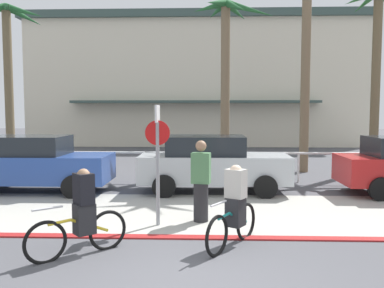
{
  "coord_description": "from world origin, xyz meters",
  "views": [
    {
      "loc": [
        0.27,
        -5.62,
        2.45
      ],
      "look_at": [
        -0.17,
        6.0,
        1.51
      ],
      "focal_mm": 38.97,
      "sensor_mm": 36.0,
      "label": 1
    }
  ],
  "objects_px": {
    "pedestrian_1": "(201,184)",
    "stop_sign_bike_lane": "(158,147)",
    "palm_tree_2": "(8,48)",
    "cyclist_yellow_0": "(82,214)",
    "palm_tree_3": "(227,47)",
    "car_silver_2": "(212,163)",
    "car_blue_1": "(34,163)",
    "cyclist_teal_1": "(234,208)",
    "palm_tree_5": "(378,34)"
  },
  "relations": [
    {
      "from": "stop_sign_bike_lane",
      "to": "cyclist_teal_1",
      "type": "height_order",
      "value": "stop_sign_bike_lane"
    },
    {
      "from": "car_blue_1",
      "to": "pedestrian_1",
      "type": "relative_size",
      "value": 2.45
    },
    {
      "from": "palm_tree_3",
      "to": "cyclist_yellow_0",
      "type": "relative_size",
      "value": 4.54
    },
    {
      "from": "stop_sign_bike_lane",
      "to": "palm_tree_2",
      "type": "relative_size",
      "value": 0.37
    },
    {
      "from": "stop_sign_bike_lane",
      "to": "car_blue_1",
      "type": "xyz_separation_m",
      "value": [
        -4.13,
        3.52,
        -0.81
      ]
    },
    {
      "from": "palm_tree_2",
      "to": "palm_tree_3",
      "type": "height_order",
      "value": "palm_tree_2"
    },
    {
      "from": "stop_sign_bike_lane",
      "to": "pedestrian_1",
      "type": "xyz_separation_m",
      "value": [
        0.9,
        0.33,
        -0.84
      ]
    },
    {
      "from": "palm_tree_3",
      "to": "palm_tree_5",
      "type": "height_order",
      "value": "palm_tree_5"
    },
    {
      "from": "stop_sign_bike_lane",
      "to": "cyclist_teal_1",
      "type": "relative_size",
      "value": 1.62
    },
    {
      "from": "car_silver_2",
      "to": "cyclist_teal_1",
      "type": "relative_size",
      "value": 2.78
    },
    {
      "from": "pedestrian_1",
      "to": "palm_tree_3",
      "type": "bearing_deg",
      "value": 83.32
    },
    {
      "from": "car_blue_1",
      "to": "cyclist_teal_1",
      "type": "relative_size",
      "value": 2.78
    },
    {
      "from": "palm_tree_2",
      "to": "pedestrian_1",
      "type": "relative_size",
      "value": 3.85
    },
    {
      "from": "car_silver_2",
      "to": "cyclist_teal_1",
      "type": "xyz_separation_m",
      "value": [
        0.35,
        -4.93,
        -0.18
      ]
    },
    {
      "from": "palm_tree_3",
      "to": "car_blue_1",
      "type": "bearing_deg",
      "value": -142.07
    },
    {
      "from": "palm_tree_3",
      "to": "car_blue_1",
      "type": "xyz_separation_m",
      "value": [
        -5.95,
        -4.64,
        -4.09
      ]
    },
    {
      "from": "palm_tree_2",
      "to": "car_silver_2",
      "type": "relative_size",
      "value": 1.57
    },
    {
      "from": "cyclist_yellow_0",
      "to": "cyclist_teal_1",
      "type": "bearing_deg",
      "value": 12.52
    },
    {
      "from": "palm_tree_5",
      "to": "car_blue_1",
      "type": "bearing_deg",
      "value": -156.56
    },
    {
      "from": "pedestrian_1",
      "to": "stop_sign_bike_lane",
      "type": "bearing_deg",
      "value": -159.8
    },
    {
      "from": "car_silver_2",
      "to": "cyclist_teal_1",
      "type": "height_order",
      "value": "car_silver_2"
    },
    {
      "from": "palm_tree_2",
      "to": "car_blue_1",
      "type": "height_order",
      "value": "palm_tree_2"
    },
    {
      "from": "cyclist_yellow_0",
      "to": "cyclist_teal_1",
      "type": "height_order",
      "value": "same"
    },
    {
      "from": "palm_tree_2",
      "to": "car_blue_1",
      "type": "xyz_separation_m",
      "value": [
        3.27,
        -5.4,
        -4.22
      ]
    },
    {
      "from": "palm_tree_3",
      "to": "pedestrian_1",
      "type": "bearing_deg",
      "value": -96.68
    },
    {
      "from": "palm_tree_2",
      "to": "cyclist_yellow_0",
      "type": "relative_size",
      "value": 4.61
    },
    {
      "from": "palm_tree_5",
      "to": "cyclist_yellow_0",
      "type": "height_order",
      "value": "palm_tree_5"
    },
    {
      "from": "palm_tree_2",
      "to": "car_blue_1",
      "type": "bearing_deg",
      "value": -58.76
    },
    {
      "from": "palm_tree_3",
      "to": "cyclist_yellow_0",
      "type": "distance_m",
      "value": 11.21
    },
    {
      "from": "cyclist_yellow_0",
      "to": "pedestrian_1",
      "type": "height_order",
      "value": "pedestrian_1"
    },
    {
      "from": "stop_sign_bike_lane",
      "to": "car_silver_2",
      "type": "bearing_deg",
      "value": 72.26
    },
    {
      "from": "palm_tree_3",
      "to": "palm_tree_5",
      "type": "relative_size",
      "value": 0.92
    },
    {
      "from": "car_silver_2",
      "to": "cyclist_yellow_0",
      "type": "bearing_deg",
      "value": -112.36
    },
    {
      "from": "stop_sign_bike_lane",
      "to": "palm_tree_3",
      "type": "xyz_separation_m",
      "value": [
        1.82,
        8.15,
        3.28
      ]
    },
    {
      "from": "stop_sign_bike_lane",
      "to": "palm_tree_2",
      "type": "xyz_separation_m",
      "value": [
        -7.4,
        8.91,
        3.41
      ]
    },
    {
      "from": "stop_sign_bike_lane",
      "to": "palm_tree_3",
      "type": "bearing_deg",
      "value": 77.42
    },
    {
      "from": "cyclist_teal_1",
      "to": "pedestrian_1",
      "type": "height_order",
      "value": "pedestrian_1"
    },
    {
      "from": "palm_tree_5",
      "to": "pedestrian_1",
      "type": "relative_size",
      "value": 4.1
    },
    {
      "from": "palm_tree_5",
      "to": "cyclist_yellow_0",
      "type": "xyz_separation_m",
      "value": [
        -9.0,
        -10.54,
        -4.84
      ]
    },
    {
      "from": "palm_tree_2",
      "to": "pedestrian_1",
      "type": "xyz_separation_m",
      "value": [
        8.31,
        -8.58,
        -4.25
      ]
    },
    {
      "from": "cyclist_yellow_0",
      "to": "pedestrian_1",
      "type": "relative_size",
      "value": 0.83
    },
    {
      "from": "palm_tree_3",
      "to": "car_blue_1",
      "type": "distance_m",
      "value": 8.58
    },
    {
      "from": "car_blue_1",
      "to": "cyclist_yellow_0",
      "type": "relative_size",
      "value": 2.93
    },
    {
      "from": "palm_tree_3",
      "to": "cyclist_yellow_0",
      "type": "bearing_deg",
      "value": -106.24
    },
    {
      "from": "palm_tree_2",
      "to": "cyclist_yellow_0",
      "type": "bearing_deg",
      "value": -59.45
    },
    {
      "from": "cyclist_yellow_0",
      "to": "palm_tree_5",
      "type": "bearing_deg",
      "value": 49.52
    },
    {
      "from": "palm_tree_2",
      "to": "cyclist_yellow_0",
      "type": "xyz_separation_m",
      "value": [
        6.32,
        -10.71,
        -4.39
      ]
    },
    {
      "from": "palm_tree_2",
      "to": "palm_tree_3",
      "type": "relative_size",
      "value": 1.02
    },
    {
      "from": "car_blue_1",
      "to": "cyclist_yellow_0",
      "type": "distance_m",
      "value": 6.13
    },
    {
      "from": "stop_sign_bike_lane",
      "to": "palm_tree_5",
      "type": "distance_m",
      "value": 12.41
    }
  ]
}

